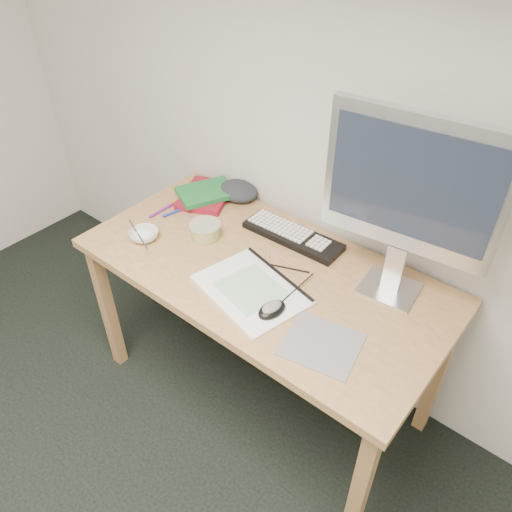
% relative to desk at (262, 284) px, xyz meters
% --- Properties ---
extents(desk, '(1.40, 0.70, 0.75)m').
position_rel_desk_xyz_m(desk, '(0.00, 0.00, 0.00)').
color(desk, tan).
rests_on(desk, ground).
extents(mousepad, '(0.27, 0.25, 0.00)m').
position_rel_desk_xyz_m(mousepad, '(0.38, -0.17, 0.08)').
color(mousepad, slate).
rests_on(mousepad, desk).
extents(sketchpad, '(0.43, 0.35, 0.01)m').
position_rel_desk_xyz_m(sketchpad, '(0.05, -0.12, 0.09)').
color(sketchpad, white).
rests_on(sketchpad, desk).
extents(keyboard, '(0.42, 0.14, 0.02)m').
position_rel_desk_xyz_m(keyboard, '(-0.02, 0.22, 0.09)').
color(keyboard, black).
rests_on(keyboard, desk).
extents(monitor, '(0.56, 0.19, 0.65)m').
position_rel_desk_xyz_m(monitor, '(0.42, 0.20, 0.49)').
color(monitor, silver).
rests_on(monitor, desk).
extents(mouse, '(0.08, 0.12, 0.04)m').
position_rel_desk_xyz_m(mouse, '(0.17, -0.16, 0.11)').
color(mouse, black).
rests_on(mouse, sketchpad).
extents(rice_bowl, '(0.13, 0.13, 0.04)m').
position_rel_desk_xyz_m(rice_bowl, '(-0.48, -0.16, 0.10)').
color(rice_bowl, white).
rests_on(rice_bowl, desk).
extents(chopsticks, '(0.21, 0.09, 0.02)m').
position_rel_desk_xyz_m(chopsticks, '(-0.48, -0.19, 0.12)').
color(chopsticks, silver).
rests_on(chopsticks, rice_bowl).
extents(fruit_tub, '(0.16, 0.16, 0.06)m').
position_rel_desk_xyz_m(fruit_tub, '(-0.30, 0.01, 0.11)').
color(fruit_tub, '#E3DF50').
rests_on(fruit_tub, desk).
extents(book_red, '(0.29, 0.32, 0.03)m').
position_rel_desk_xyz_m(book_red, '(-0.50, 0.22, 0.10)').
color(book_red, maroon).
rests_on(book_red, desk).
extents(book_green, '(0.26, 0.29, 0.02)m').
position_rel_desk_xyz_m(book_green, '(-0.49, 0.21, 0.12)').
color(book_green, '#1C7032').
rests_on(book_green, book_red).
extents(cloth_lump, '(0.17, 0.15, 0.06)m').
position_rel_desk_xyz_m(cloth_lump, '(-0.39, 0.31, 0.11)').
color(cloth_lump, '#212428').
rests_on(cloth_lump, desk).
extents(pencil_pink, '(0.16, 0.05, 0.01)m').
position_rel_desk_xyz_m(pencil_pink, '(-0.00, 0.10, 0.09)').
color(pencil_pink, '#D36981').
rests_on(pencil_pink, desk).
extents(pencil_tan, '(0.14, 0.15, 0.01)m').
position_rel_desk_xyz_m(pencil_tan, '(0.03, 0.01, 0.09)').
color(pencil_tan, tan).
rests_on(pencil_tan, desk).
extents(pencil_black, '(0.15, 0.07, 0.01)m').
position_rel_desk_xyz_m(pencil_black, '(0.08, 0.06, 0.09)').
color(pencil_black, black).
rests_on(pencil_black, desk).
extents(marker_blue, '(0.04, 0.13, 0.01)m').
position_rel_desk_xyz_m(marker_blue, '(-0.52, 0.05, 0.09)').
color(marker_blue, '#1E31A3').
rests_on(marker_blue, desk).
extents(marker_orange, '(0.02, 0.12, 0.01)m').
position_rel_desk_xyz_m(marker_orange, '(-0.58, 0.12, 0.09)').
color(marker_orange, orange).
rests_on(marker_orange, desk).
extents(marker_purple, '(0.01, 0.13, 0.01)m').
position_rel_desk_xyz_m(marker_purple, '(-0.57, 0.02, 0.09)').
color(marker_purple, '#76227D').
rests_on(marker_purple, desk).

